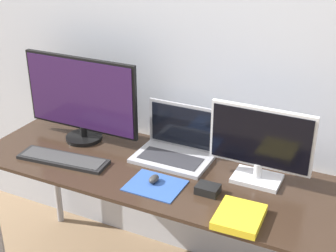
# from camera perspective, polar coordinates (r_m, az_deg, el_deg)

# --- Properties ---
(wall_back) EXTENTS (7.00, 0.05, 2.50)m
(wall_back) POSITION_cam_1_polar(r_m,az_deg,el_deg) (2.30, 3.67, 9.93)
(wall_back) COLOR silver
(wall_back) RESTS_ON ground_plane
(desk) EXTENTS (1.87, 0.61, 0.73)m
(desk) POSITION_cam_1_polar(r_m,az_deg,el_deg) (2.23, -0.45, -7.21)
(desk) COLOR #332319
(desk) RESTS_ON ground_plane
(monitor_left) EXTENTS (0.65, 0.19, 0.45)m
(monitor_left) POSITION_cam_1_polar(r_m,az_deg,el_deg) (2.43, -10.57, 3.33)
(monitor_left) COLOR black
(monitor_left) RESTS_ON desk
(monitor_right) EXTENTS (0.46, 0.15, 0.35)m
(monitor_right) POSITION_cam_1_polar(r_m,az_deg,el_deg) (2.07, 11.17, -2.21)
(monitor_right) COLOR silver
(monitor_right) RESTS_ON desk
(laptop) EXTENTS (0.37, 0.25, 0.25)m
(laptop) POSITION_cam_1_polar(r_m,az_deg,el_deg) (2.29, 1.03, -2.31)
(laptop) COLOR #ADADB2
(laptop) RESTS_ON desk
(keyboard) EXTENTS (0.46, 0.17, 0.02)m
(keyboard) POSITION_cam_1_polar(r_m,az_deg,el_deg) (2.33, -12.66, -3.97)
(keyboard) COLOR black
(keyboard) RESTS_ON desk
(mousepad) EXTENTS (0.24, 0.20, 0.00)m
(mousepad) POSITION_cam_1_polar(r_m,az_deg,el_deg) (2.08, -1.58, -7.25)
(mousepad) COLOR #2D519E
(mousepad) RESTS_ON desk
(mouse) EXTENTS (0.04, 0.06, 0.03)m
(mouse) POSITION_cam_1_polar(r_m,az_deg,el_deg) (2.09, -1.73, -6.48)
(mouse) COLOR #333333
(mouse) RESTS_ON mousepad
(book) EXTENTS (0.19, 0.21, 0.03)m
(book) POSITION_cam_1_polar(r_m,az_deg,el_deg) (1.89, 8.68, -10.88)
(book) COLOR yellow
(book) RESTS_ON desk
(power_brick) EXTENTS (0.10, 0.08, 0.04)m
(power_brick) POSITION_cam_1_polar(r_m,az_deg,el_deg) (2.03, 4.87, -7.69)
(power_brick) COLOR black
(power_brick) RESTS_ON desk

